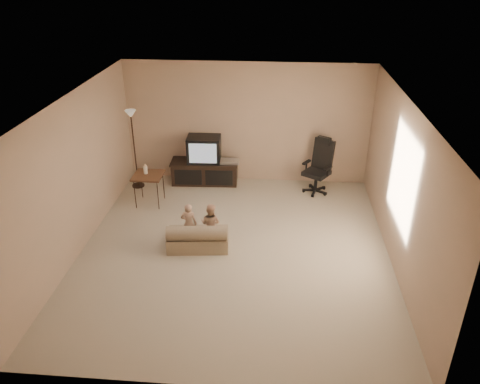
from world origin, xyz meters
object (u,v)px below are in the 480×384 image
object	(u,v)px
office_chair	(318,173)
side_table	(148,175)
child_sofa	(198,238)
tv_stand	(205,164)
toddler_right	(211,224)
toddler_left	(189,224)
floor_lamp	(133,132)

from	to	relation	value
office_chair	side_table	xyz separation A→B (m)	(-3.27, -0.80, 0.19)
office_chair	child_sofa	bearing A→B (deg)	-99.05
tv_stand	toddler_right	bearing A→B (deg)	-81.43
child_sofa	toddler_left	distance (m)	0.29
office_chair	side_table	distance (m)	3.38
tv_stand	toddler_right	size ratio (longest dim) A/B	2.00
office_chair	child_sofa	world-z (taller)	office_chair
floor_lamp	toddler_right	distance (m)	2.83
toddler_left	toddler_right	size ratio (longest dim) A/B	1.02
tv_stand	toddler_left	xyz separation A→B (m)	(0.09, -2.34, -0.06)
child_sofa	side_table	bearing A→B (deg)	123.03
child_sofa	office_chair	bearing A→B (deg)	41.74
toddler_left	toddler_right	bearing A→B (deg)	-172.54
toddler_left	toddler_right	world-z (taller)	toddler_left
child_sofa	toddler_left	world-z (taller)	toddler_left
floor_lamp	toddler_left	bearing A→B (deg)	-54.21
tv_stand	child_sofa	distance (m)	2.52
office_chair	toddler_left	bearing A→B (deg)	-103.33
child_sofa	toddler_left	xyz separation A→B (m)	(-0.17, 0.16, 0.17)
side_table	floor_lamp	bearing A→B (deg)	121.97
floor_lamp	tv_stand	bearing A→B (deg)	12.49
tv_stand	child_sofa	world-z (taller)	tv_stand
office_chair	floor_lamp	size ratio (longest dim) A/B	0.69
toddler_right	floor_lamp	bearing A→B (deg)	-28.45
floor_lamp	child_sofa	world-z (taller)	floor_lamp
office_chair	tv_stand	bearing A→B (deg)	-151.97
office_chair	side_table	size ratio (longest dim) A/B	1.37
office_chair	side_table	bearing A→B (deg)	-132.87
floor_lamp	toddler_left	distance (m)	2.64
side_table	toddler_right	xyz separation A→B (m)	(1.38, -1.28, -0.23)
tv_stand	child_sofa	xyz separation A→B (m)	(0.26, -2.50, -0.23)
tv_stand	side_table	size ratio (longest dim) A/B	1.74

